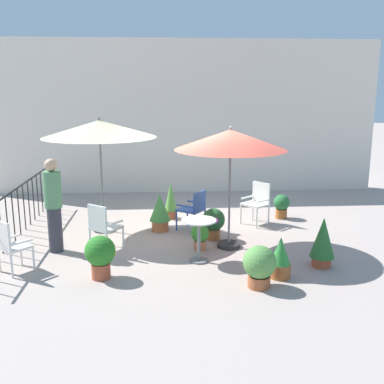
# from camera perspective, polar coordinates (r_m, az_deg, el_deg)

# --- Properties ---
(ground_plane) EXTENTS (60.00, 60.00, 0.00)m
(ground_plane) POSITION_cam_1_polar(r_m,az_deg,el_deg) (9.52, -0.01, -5.33)
(ground_plane) COLOR #A6968D
(villa_facade) EXTENTS (11.26, 0.30, 4.34)m
(villa_facade) POSITION_cam_1_polar(r_m,az_deg,el_deg) (13.17, -1.23, 9.42)
(villa_facade) COLOR silver
(villa_facade) RESTS_ON ground
(terrace_railing) EXTENTS (0.03, 5.07, 1.01)m
(terrace_railing) POSITION_cam_1_polar(r_m,az_deg,el_deg) (9.77, -21.42, -1.61)
(terrace_railing) COLOR black
(terrace_railing) RESTS_ON ground
(patio_umbrella_0) EXTENTS (2.34, 2.34, 2.41)m
(patio_umbrella_0) POSITION_cam_1_polar(r_m,az_deg,el_deg) (9.50, -11.63, 7.71)
(patio_umbrella_0) COLOR #2D2D2D
(patio_umbrella_0) RESTS_ON ground
(patio_umbrella_1) EXTENTS (2.07, 2.07, 2.32)m
(patio_umbrella_1) POSITION_cam_1_polar(r_m,az_deg,el_deg) (8.33, 4.89, 6.46)
(patio_umbrella_1) COLOR #2D2D2D
(patio_umbrella_1) RESTS_ON ground
(cafe_table_0) EXTENTS (0.61, 0.61, 0.76)m
(cafe_table_0) POSITION_cam_1_polar(r_m,az_deg,el_deg) (7.90, 0.88, -5.20)
(cafe_table_0) COLOR silver
(cafe_table_0) RESTS_ON ground
(patio_chair_0) EXTENTS (0.60, 0.60, 0.91)m
(patio_chair_0) POSITION_cam_1_polar(r_m,az_deg,el_deg) (7.99, -21.98, -6.04)
(patio_chair_0) COLOR white
(patio_chair_0) RESTS_ON ground
(patio_chair_1) EXTENTS (0.66, 0.67, 0.93)m
(patio_chair_1) POSITION_cam_1_polar(r_m,az_deg,el_deg) (10.20, 8.28, -1.03)
(patio_chair_1) COLOR silver
(patio_chair_1) RESTS_ON ground
(patio_chair_2) EXTENTS (0.67, 0.66, 0.88)m
(patio_chair_2) POSITION_cam_1_polar(r_m,az_deg,el_deg) (9.58, 0.25, -1.99)
(patio_chair_2) COLOR #294E9B
(patio_chair_2) RESTS_ON ground
(patio_chair_3) EXTENTS (0.66, 0.66, 0.92)m
(patio_chair_3) POSITION_cam_1_polar(r_m,az_deg,el_deg) (8.50, -11.21, -4.07)
(patio_chair_3) COLOR white
(patio_chair_3) RESTS_ON ground
(potted_plant_0) EXTENTS (0.42, 0.42, 0.87)m
(potted_plant_0) POSITION_cam_1_polar(r_m,az_deg,el_deg) (8.02, 16.20, -5.93)
(potted_plant_0) COLOR #A74B31
(potted_plant_0) RESTS_ON ground
(potted_plant_1) EXTENTS (0.45, 0.45, 0.80)m
(potted_plant_1) POSITION_cam_1_polar(r_m,az_deg,el_deg) (9.64, -4.08, -2.44)
(potted_plant_1) COLOR #C1693D
(potted_plant_1) RESTS_ON ground
(potted_plant_2) EXTENTS (0.38, 0.38, 0.57)m
(potted_plant_2) POSITION_cam_1_polar(r_m,az_deg,el_deg) (10.77, 11.26, -1.63)
(potted_plant_2) COLOR #9D5629
(potted_plant_2) RESTS_ON ground
(potted_plant_3) EXTENTS (0.35, 0.35, 0.68)m
(potted_plant_3) POSITION_cam_1_polar(r_m,az_deg,el_deg) (7.45, 11.10, -8.18)
(potted_plant_3) COLOR #9F562C
(potted_plant_3) RESTS_ON ground
(potted_plant_4) EXTENTS (0.51, 0.51, 0.66)m
(potted_plant_4) POSITION_cam_1_polar(r_m,az_deg,el_deg) (7.03, 8.53, -9.12)
(potted_plant_4) COLOR #A55733
(potted_plant_4) RESTS_ON ground
(potted_plant_5) EXTENTS (0.29, 0.29, 0.88)m
(potted_plant_5) POSITION_cam_1_polar(r_m,az_deg,el_deg) (10.53, -2.70, -0.97)
(potted_plant_5) COLOR #9A4E2F
(potted_plant_5) RESTS_ON ground
(potted_plant_6) EXTENTS (0.34, 0.34, 0.50)m
(potted_plant_6) POSITION_cam_1_polar(r_m,az_deg,el_deg) (8.54, 1.01, -5.53)
(potted_plant_6) COLOR #CA704C
(potted_plant_6) RESTS_ON ground
(potted_plant_7) EXTENTS (0.46, 0.48, 0.64)m
(potted_plant_7) POSITION_cam_1_polar(r_m,az_deg,el_deg) (9.09, 2.72, -3.77)
(potted_plant_7) COLOR #A25A2E
(potted_plant_7) RESTS_ON ground
(potted_plant_8) EXTENTS (0.50, 0.49, 0.71)m
(potted_plant_8) POSITION_cam_1_polar(r_m,az_deg,el_deg) (7.40, -11.52, -7.72)
(potted_plant_8) COLOR #A64D33
(potted_plant_8) RESTS_ON ground
(standing_person) EXTENTS (0.45, 0.45, 1.76)m
(standing_person) POSITION_cam_1_polar(r_m,az_deg,el_deg) (8.66, -17.11, -1.48)
(standing_person) COLOR #33333D
(standing_person) RESTS_ON ground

